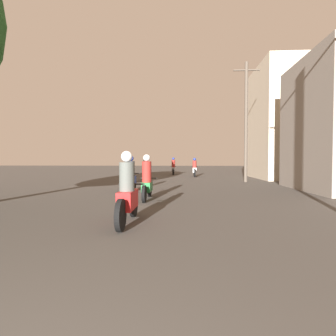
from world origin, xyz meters
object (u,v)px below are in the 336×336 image
at_px(motorcycle_red, 128,195).
at_px(motorcycle_orange, 146,171).
at_px(motorcycle_green, 147,181).
at_px(motorcycle_blue, 131,177).
at_px(motorcycle_white, 194,169).
at_px(building_right_far, 287,123).
at_px(motorcycle_silver, 173,168).
at_px(utility_pole_far, 246,120).

relative_size(motorcycle_red, motorcycle_orange, 1.01).
bearing_deg(motorcycle_green, motorcycle_orange, 100.51).
xyz_separation_m(motorcycle_red, motorcycle_blue, (-1.10, 5.87, -0.00)).
xyz_separation_m(motorcycle_white, building_right_far, (6.88, -1.22, 3.50)).
bearing_deg(motorcycle_blue, motorcycle_silver, 88.66).
relative_size(motorcycle_green, building_right_far, 0.23).
height_order(motorcycle_orange, motorcycle_white, motorcycle_orange).
distance_m(motorcycle_blue, motorcycle_orange, 5.39).
distance_m(motorcycle_red, utility_pole_far, 12.50).
distance_m(motorcycle_silver, utility_pole_far, 9.61).
relative_size(motorcycle_silver, building_right_far, 0.23).
height_order(motorcycle_white, motorcycle_silver, motorcycle_silver).
bearing_deg(motorcycle_silver, motorcycle_orange, -105.43).
xyz_separation_m(motorcycle_green, utility_pole_far, (5.14, 7.52, 3.24)).
bearing_deg(motorcycle_red, motorcycle_green, 84.48).
bearing_deg(motorcycle_silver, motorcycle_green, -95.27).
xyz_separation_m(motorcycle_white, utility_pole_far, (2.96, -4.91, 3.24)).
bearing_deg(motorcycle_silver, building_right_far, -28.59).
height_order(motorcycle_green, utility_pole_far, utility_pole_far).
bearing_deg(motorcycle_silver, motorcycle_red, -94.85).
relative_size(motorcycle_red, motorcycle_blue, 1.06).
distance_m(motorcycle_orange, motorcycle_white, 5.69).
distance_m(motorcycle_blue, motorcycle_silver, 12.85).
xyz_separation_m(motorcycle_blue, motorcycle_orange, (-0.11, 5.38, 0.01)).
relative_size(motorcycle_orange, utility_pole_far, 0.26).
relative_size(motorcycle_blue, motorcycle_white, 0.97).
height_order(motorcycle_red, utility_pole_far, utility_pole_far).
xyz_separation_m(motorcycle_green, motorcycle_blue, (-1.04, 2.44, -0.00)).
relative_size(motorcycle_green, utility_pole_far, 0.26).
relative_size(motorcycle_blue, utility_pole_far, 0.25).
height_order(motorcycle_white, utility_pole_far, utility_pole_far).
height_order(motorcycle_green, motorcycle_silver, motorcycle_silver).
height_order(motorcycle_orange, utility_pole_far, utility_pole_far).
xyz_separation_m(motorcycle_red, motorcycle_green, (-0.06, 3.43, 0.00)).
height_order(motorcycle_blue, motorcycle_white, motorcycle_blue).
relative_size(motorcycle_white, building_right_far, 0.23).
height_order(motorcycle_red, motorcycle_white, motorcycle_red).
relative_size(motorcycle_blue, motorcycle_orange, 0.95).
distance_m(motorcycle_silver, building_right_far, 10.20).
bearing_deg(motorcycle_orange, motorcycle_white, 55.77).
xyz_separation_m(motorcycle_orange, motorcycle_silver, (1.50, 7.39, 0.00)).
bearing_deg(utility_pole_far, motorcycle_white, 121.06).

